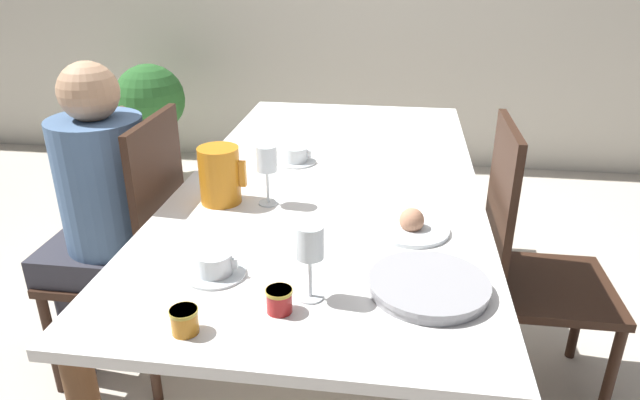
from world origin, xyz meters
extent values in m
plane|color=beige|center=(0.00, 0.00, 0.00)|extent=(20.00, 20.00, 0.00)
cube|color=white|center=(0.00, 0.00, 0.73)|extent=(1.00, 2.02, 0.03)
cylinder|color=brown|center=(-0.44, 0.95, 0.36)|extent=(0.07, 0.07, 0.71)
cylinder|color=brown|center=(0.44, 0.95, 0.36)|extent=(0.07, 0.07, 0.71)
cylinder|color=#331E14|center=(-0.95, -0.37, 0.21)|extent=(0.04, 0.04, 0.41)
cylinder|color=#331E14|center=(-0.95, 0.00, 0.21)|extent=(0.04, 0.04, 0.41)
cylinder|color=#331E14|center=(-0.58, -0.37, 0.21)|extent=(0.04, 0.04, 0.41)
cylinder|color=#331E14|center=(-0.58, 0.00, 0.21)|extent=(0.04, 0.04, 0.41)
cube|color=#331E14|center=(-0.76, -0.18, 0.43)|extent=(0.42, 0.42, 0.03)
cube|color=#331E14|center=(-0.56, -0.18, 0.71)|extent=(0.03, 0.39, 0.55)
cylinder|color=#331E14|center=(0.95, 0.09, 0.21)|extent=(0.04, 0.04, 0.41)
cylinder|color=#331E14|center=(0.95, -0.28, 0.21)|extent=(0.04, 0.04, 0.41)
cylinder|color=#331E14|center=(0.58, 0.09, 0.21)|extent=(0.04, 0.04, 0.41)
cylinder|color=#331E14|center=(0.58, -0.28, 0.21)|extent=(0.04, 0.04, 0.41)
cube|color=#331E14|center=(0.76, -0.10, 0.43)|extent=(0.42, 0.42, 0.03)
cube|color=#331E14|center=(0.56, -0.10, 0.71)|extent=(0.03, 0.39, 0.55)
cylinder|color=#33333D|center=(-0.91, -0.29, 0.22)|extent=(0.09, 0.09, 0.44)
cylinder|color=#33333D|center=(-0.91, -0.13, 0.22)|extent=(0.09, 0.09, 0.44)
cube|color=#33333D|center=(-0.83, -0.21, 0.49)|extent=(0.30, 0.34, 0.11)
cylinder|color=#4C6B93|center=(-0.74, -0.21, 0.76)|extent=(0.30, 0.30, 0.46)
sphere|color=tan|center=(-0.74, -0.21, 1.08)|extent=(0.19, 0.19, 0.19)
cylinder|color=tan|center=(-0.84, 0.00, 0.88)|extent=(0.25, 0.06, 0.20)
cylinder|color=orange|center=(-0.32, -0.25, 0.84)|extent=(0.13, 0.13, 0.18)
cube|color=orange|center=(-0.25, -0.25, 0.84)|extent=(0.02, 0.02, 0.08)
cone|color=orange|center=(-0.38, -0.25, 0.91)|extent=(0.04, 0.04, 0.04)
cylinder|color=white|center=(-0.17, -0.24, 0.75)|extent=(0.06, 0.06, 0.00)
cylinder|color=white|center=(-0.17, -0.24, 0.80)|extent=(0.01, 0.01, 0.11)
cylinder|color=white|center=(-0.17, -0.24, 0.90)|extent=(0.07, 0.07, 0.08)
cylinder|color=white|center=(0.04, -0.75, 0.75)|extent=(0.06, 0.06, 0.00)
cylinder|color=white|center=(0.04, -0.75, 0.80)|extent=(0.01, 0.01, 0.10)
cylinder|color=white|center=(0.04, -0.75, 0.89)|extent=(0.07, 0.07, 0.08)
cylinder|color=red|center=(0.04, -0.75, 0.87)|extent=(0.05, 0.05, 0.04)
cylinder|color=silver|center=(-0.21, -0.68, 0.75)|extent=(0.15, 0.15, 0.01)
cylinder|color=silver|center=(-0.21, -0.68, 0.78)|extent=(0.09, 0.09, 0.05)
cube|color=silver|center=(-0.16, -0.68, 0.78)|extent=(0.01, 0.01, 0.03)
cylinder|color=silver|center=(-0.16, 0.14, 0.75)|extent=(0.15, 0.15, 0.01)
cylinder|color=silver|center=(-0.16, 0.14, 0.78)|extent=(0.09, 0.09, 0.05)
cube|color=silver|center=(-0.10, 0.14, 0.78)|extent=(0.01, 0.01, 0.03)
cylinder|color=#9E9EA3|center=(0.31, -0.68, 0.75)|extent=(0.28, 0.28, 0.02)
cylinder|color=#9E9EA3|center=(0.31, -0.68, 0.77)|extent=(0.29, 0.29, 0.01)
cylinder|color=silver|center=(0.27, -0.37, 0.75)|extent=(0.22, 0.22, 0.01)
sphere|color=tan|center=(0.27, -0.37, 0.78)|extent=(0.07, 0.07, 0.07)
cylinder|color=#A81E1E|center=(-0.02, -0.81, 0.77)|extent=(0.06, 0.06, 0.06)
cylinder|color=gold|center=(-0.02, -0.81, 0.80)|extent=(0.06, 0.06, 0.01)
cylinder|color=#C67A1E|center=(-0.20, -0.91, 0.77)|extent=(0.06, 0.06, 0.06)
cylinder|color=gold|center=(-0.20, -0.91, 0.80)|extent=(0.06, 0.06, 0.01)
cylinder|color=beige|center=(-1.42, 1.69, 0.09)|extent=(0.27, 0.27, 0.18)
cylinder|color=brown|center=(-1.42, 1.69, 0.27)|extent=(0.04, 0.04, 0.18)
sphere|color=#2D6B2D|center=(-1.42, 1.69, 0.56)|extent=(0.46, 0.46, 0.46)
camera|label=1|loc=(0.22, -1.85, 1.49)|focal=32.00mm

